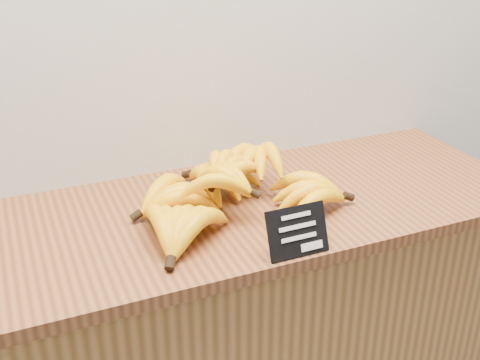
% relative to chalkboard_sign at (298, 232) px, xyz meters
% --- Properties ---
extents(counter_top, '(1.45, 0.54, 0.03)m').
position_rel_chalkboard_sign_xyz_m(counter_top, '(-0.05, 0.24, -0.06)').
color(counter_top, brown).
rests_on(counter_top, counter).
extents(chalkboard_sign, '(0.13, 0.04, 0.10)m').
position_rel_chalkboard_sign_xyz_m(chalkboard_sign, '(0.00, 0.00, 0.00)').
color(chalkboard_sign, black).
rests_on(chalkboard_sign, counter_top).
extents(banana_pile, '(0.56, 0.40, 0.12)m').
position_rel_chalkboard_sign_xyz_m(banana_pile, '(-0.07, 0.24, 0.00)').
color(banana_pile, yellow).
rests_on(banana_pile, counter_top).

